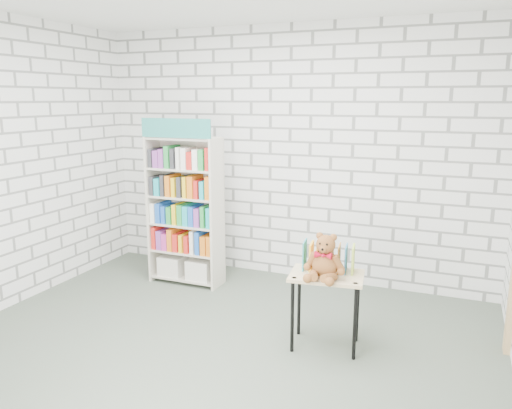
% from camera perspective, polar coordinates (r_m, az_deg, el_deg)
% --- Properties ---
extents(ground, '(4.50, 4.50, 0.00)m').
position_cam_1_polar(ground, '(4.21, -5.48, -16.60)').
color(ground, '#495346').
rests_on(ground, ground).
extents(room_shell, '(4.52, 4.02, 2.81)m').
position_cam_1_polar(room_shell, '(3.71, -6.03, 8.41)').
color(room_shell, silver).
rests_on(room_shell, ground).
extents(bookshelf, '(0.81, 0.31, 1.81)m').
position_cam_1_polar(bookshelf, '(5.49, -8.05, -0.56)').
color(bookshelf, beige).
rests_on(bookshelf, ground).
extents(display_table, '(0.63, 0.48, 0.63)m').
position_cam_1_polar(display_table, '(4.12, 8.05, -9.03)').
color(display_table, tan).
rests_on(display_table, ground).
extents(table_books, '(0.43, 0.23, 0.24)m').
position_cam_1_polar(table_books, '(4.14, 8.29, -5.86)').
color(table_books, teal).
rests_on(table_books, display_table).
extents(teddy_bear, '(0.34, 0.31, 0.36)m').
position_cam_1_polar(teddy_bear, '(3.96, 7.85, -6.36)').
color(teddy_bear, brown).
rests_on(teddy_bear, display_table).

